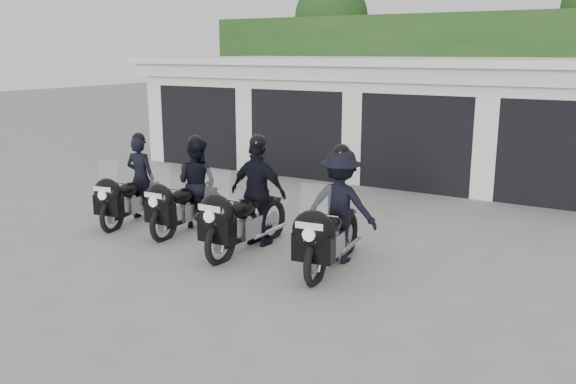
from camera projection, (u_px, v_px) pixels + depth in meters
The scene contains 7 objects.
ground at pixel (292, 260), 9.40m from camera, with size 80.00×80.00×0.00m, color gray.
garage_block at pixel (449, 119), 15.81m from camera, with size 16.40×6.80×2.96m.
background_vegetation at pixel (508, 63), 19.39m from camera, with size 20.00×3.90×5.80m.
police_bike_a at pixel (133, 187), 11.35m from camera, with size 0.79×1.95×1.71m.
police_bike_b at pixel (191, 189), 10.86m from camera, with size 0.80×2.00×1.74m.
police_bike_c at pixel (252, 200), 9.80m from camera, with size 1.04×2.18×1.90m.
police_bike_d at pixel (337, 213), 9.03m from camera, with size 1.18×2.14×1.87m.
Camera 1 is at (4.53, -7.69, 3.15)m, focal length 38.00 mm.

